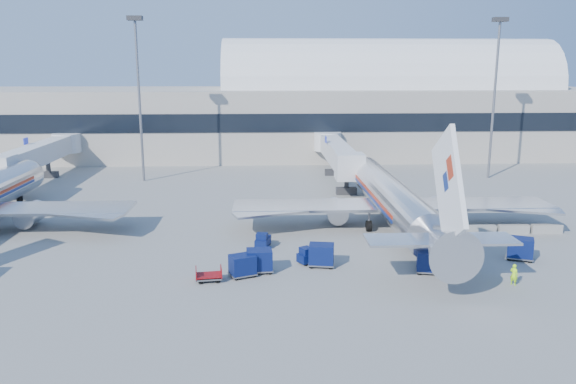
{
  "coord_description": "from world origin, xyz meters",
  "views": [
    {
      "loc": [
        -2.99,
        -49.35,
        15.85
      ],
      "look_at": [
        -0.48,
        6.0,
        3.51
      ],
      "focal_mm": 35.0,
      "sensor_mm": 36.0,
      "label": 1
    }
  ],
  "objects_px": {
    "jetbridge_mid": "(41,153)",
    "cart_train_c": "(243,265)",
    "barrier_far": "(547,229)",
    "tug_lead": "(310,255)",
    "barrier_near": "(480,230)",
    "cart_open_red": "(209,276)",
    "cart_train_b": "(259,260)",
    "tug_right": "(422,244)",
    "barrier_mid": "(513,229)",
    "cart_solo_near": "(429,261)",
    "ramp_worker": "(514,274)",
    "cart_train_a": "(321,255)",
    "tug_left": "(263,240)",
    "airliner_main": "(394,200)",
    "cart_solo_far": "(520,248)",
    "jetbridge_near": "(336,151)",
    "mast_west": "(138,75)",
    "mast_east": "(496,75)"
  },
  "relations": [
    {
      "from": "cart_solo_near",
      "to": "cart_solo_far",
      "type": "height_order",
      "value": "cart_solo_far"
    },
    {
      "from": "mast_west",
      "to": "ramp_worker",
      "type": "relative_size",
      "value": 13.85
    },
    {
      "from": "cart_solo_near",
      "to": "cart_open_red",
      "type": "xyz_separation_m",
      "value": [
        -17.15,
        -0.97,
        -0.57
      ]
    },
    {
      "from": "mast_west",
      "to": "mast_east",
      "type": "relative_size",
      "value": 1.0
    },
    {
      "from": "mast_east",
      "to": "tug_lead",
      "type": "height_order",
      "value": "mast_east"
    },
    {
      "from": "barrier_near",
      "to": "cart_open_red",
      "type": "height_order",
      "value": "barrier_near"
    },
    {
      "from": "airliner_main",
      "to": "mast_west",
      "type": "height_order",
      "value": "mast_west"
    },
    {
      "from": "ramp_worker",
      "to": "cart_solo_near",
      "type": "bearing_deg",
      "value": 23.74
    },
    {
      "from": "cart_train_c",
      "to": "cart_train_a",
      "type": "bearing_deg",
      "value": -5.03
    },
    {
      "from": "jetbridge_mid",
      "to": "cart_train_b",
      "type": "xyz_separation_m",
      "value": [
        31.06,
        -38.14,
        -2.94
      ]
    },
    {
      "from": "cart_solo_near",
      "to": "tug_left",
      "type": "bearing_deg",
      "value": 165.61
    },
    {
      "from": "airliner_main",
      "to": "cart_train_c",
      "type": "bearing_deg",
      "value": -139.03
    },
    {
      "from": "jetbridge_near",
      "to": "tug_right",
      "type": "distance_m",
      "value": 33.89
    },
    {
      "from": "airliner_main",
      "to": "tug_right",
      "type": "distance_m",
      "value": 7.68
    },
    {
      "from": "jetbridge_mid",
      "to": "mast_east",
      "type": "bearing_deg",
      "value": -0.72
    },
    {
      "from": "barrier_far",
      "to": "tug_lead",
      "type": "height_order",
      "value": "tug_lead"
    },
    {
      "from": "barrier_near",
      "to": "cart_train_a",
      "type": "xyz_separation_m",
      "value": [
        -16.32,
        -8.21,
        0.54
      ]
    },
    {
      "from": "mast_east",
      "to": "tug_lead",
      "type": "bearing_deg",
      "value": -129.56
    },
    {
      "from": "airliner_main",
      "to": "cart_train_b",
      "type": "relative_size",
      "value": 17.02
    },
    {
      "from": "tug_left",
      "to": "cart_solo_near",
      "type": "distance_m",
      "value": 14.86
    },
    {
      "from": "airliner_main",
      "to": "ramp_worker",
      "type": "relative_size",
      "value": 22.83
    },
    {
      "from": "barrier_mid",
      "to": "cart_solo_near",
      "type": "height_order",
      "value": "cart_solo_near"
    },
    {
      "from": "mast_west",
      "to": "cart_open_red",
      "type": "bearing_deg",
      "value": -71.8
    },
    {
      "from": "cart_solo_near",
      "to": "tug_lead",
      "type": "bearing_deg",
      "value": 177.21
    },
    {
      "from": "tug_lead",
      "to": "tug_right",
      "type": "distance_m",
      "value": 10.45
    },
    {
      "from": "tug_left",
      "to": "cart_open_red",
      "type": "bearing_deg",
      "value": 165.7
    },
    {
      "from": "cart_train_a",
      "to": "tug_left",
      "type": "bearing_deg",
      "value": 142.2
    },
    {
      "from": "mast_east",
      "to": "ramp_worker",
      "type": "distance_m",
      "value": 45.52
    },
    {
      "from": "cart_train_c",
      "to": "cart_open_red",
      "type": "height_order",
      "value": "cart_train_c"
    },
    {
      "from": "tug_left",
      "to": "cart_solo_near",
      "type": "bearing_deg",
      "value": -105.61
    },
    {
      "from": "mast_west",
      "to": "cart_solo_near",
      "type": "xyz_separation_m",
      "value": [
        30.0,
        -38.12,
        -13.84
      ]
    },
    {
      "from": "jetbridge_mid",
      "to": "cart_open_red",
      "type": "xyz_separation_m",
      "value": [
        27.25,
        -39.89,
        -3.55
      ]
    },
    {
      "from": "cart_train_b",
      "to": "cart_train_c",
      "type": "relative_size",
      "value": 0.92
    },
    {
      "from": "cart_solo_near",
      "to": "barrier_far",
      "type": "bearing_deg",
      "value": 48.57
    },
    {
      "from": "cart_train_c",
      "to": "cart_solo_far",
      "type": "bearing_deg",
      "value": -15.54
    },
    {
      "from": "barrier_near",
      "to": "jetbridge_near",
      "type": "bearing_deg",
      "value": 109.85
    },
    {
      "from": "jetbridge_mid",
      "to": "cart_train_c",
      "type": "xyz_separation_m",
      "value": [
        29.75,
        -39.02,
        -3.01
      ]
    },
    {
      "from": "barrier_mid",
      "to": "cart_solo_far",
      "type": "xyz_separation_m",
      "value": [
        -2.74,
        -7.33,
        0.55
      ]
    },
    {
      "from": "cart_solo_far",
      "to": "cart_open_red",
      "type": "xyz_separation_m",
      "value": [
        -25.71,
        -3.75,
        -0.62
      ]
    },
    {
      "from": "barrier_mid",
      "to": "ramp_worker",
      "type": "distance_m",
      "value": 14.07
    },
    {
      "from": "tug_lead",
      "to": "cart_train_b",
      "type": "bearing_deg",
      "value": 173.67
    },
    {
      "from": "barrier_mid",
      "to": "ramp_worker",
      "type": "height_order",
      "value": "ramp_worker"
    },
    {
      "from": "barrier_far",
      "to": "cart_solo_far",
      "type": "distance_m",
      "value": 9.51
    },
    {
      "from": "cart_solo_near",
      "to": "ramp_worker",
      "type": "xyz_separation_m",
      "value": [
        5.57,
        -2.73,
        -0.13
      ]
    },
    {
      "from": "jetbridge_near",
      "to": "cart_train_c",
      "type": "relative_size",
      "value": 11.6
    },
    {
      "from": "cart_solo_near",
      "to": "tug_right",
      "type": "bearing_deg",
      "value": 94.17
    },
    {
      "from": "cart_open_red",
      "to": "jetbridge_mid",
      "type": "bearing_deg",
      "value": 117.16
    },
    {
      "from": "cart_open_red",
      "to": "cart_train_b",
      "type": "bearing_deg",
      "value": 17.54
    },
    {
      "from": "tug_right",
      "to": "barrier_mid",
      "type": "bearing_deg",
      "value": 70.32
    },
    {
      "from": "tug_right",
      "to": "cart_solo_far",
      "type": "height_order",
      "value": "cart_solo_far"
    }
  ]
}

